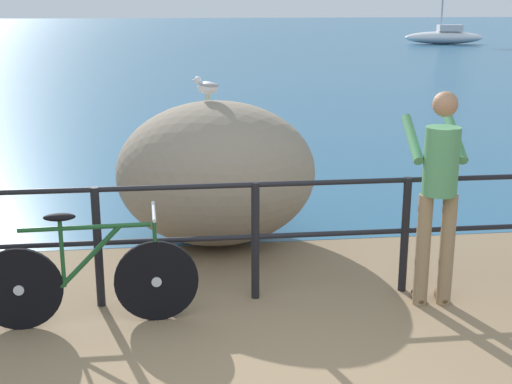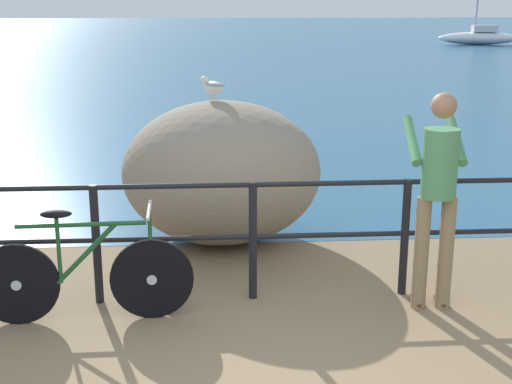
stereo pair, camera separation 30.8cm
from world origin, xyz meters
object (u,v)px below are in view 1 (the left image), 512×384
breakwater_boulder_main (216,173)px  sailboat (445,31)px  person_at_railing (438,189)px  bicycle (89,278)px  seagull (207,86)px

breakwater_boulder_main → sailboat: bearing=64.8°
person_at_railing → sailboat: sailboat is taller
bicycle → seagull: bearing=60.0°
bicycle → seagull: (1.04, 1.97, 1.23)m
seagull → sailboat: 35.27m
seagull → sailboat: sailboat is taller
bicycle → breakwater_boulder_main: bearing=57.2°
person_at_railing → seagull: 2.65m
bicycle → person_at_railing: person_at_railing is taller
bicycle → sailboat: size_ratio=0.28×
bicycle → person_at_railing: 2.86m
seagull → sailboat: bearing=-73.6°
person_at_railing → sailboat: (13.38, 33.74, -0.28)m
bicycle → seagull: size_ratio=5.71×
person_at_railing → seagull: person_at_railing is taller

